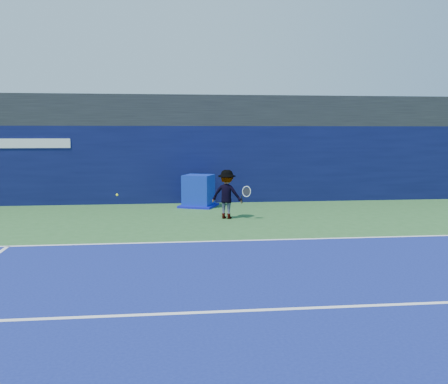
% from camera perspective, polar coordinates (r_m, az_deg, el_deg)
% --- Properties ---
extents(ground, '(80.00, 80.00, 0.00)m').
position_cam_1_polar(ground, '(9.81, 0.38, -9.46)').
color(ground, '#2E612B').
rests_on(ground, ground).
extents(baseline, '(24.00, 0.10, 0.01)m').
position_cam_1_polar(baseline, '(12.70, -1.24, -5.65)').
color(baseline, white).
rests_on(baseline, ground).
extents(service_line, '(24.00, 0.10, 0.01)m').
position_cam_1_polar(service_line, '(7.93, 2.15, -13.42)').
color(service_line, white).
rests_on(service_line, ground).
extents(stadium_band, '(36.00, 3.00, 1.20)m').
position_cam_1_polar(stadium_band, '(20.90, -3.42, 9.13)').
color(stadium_band, black).
rests_on(stadium_band, back_wall_assembly).
extents(back_wall_assembly, '(36.00, 1.03, 3.00)m').
position_cam_1_polar(back_wall_assembly, '(19.92, -3.24, 3.21)').
color(back_wall_assembly, '#0A0F3A').
rests_on(back_wall_assembly, ground).
extents(equipment_cart, '(1.62, 1.62, 1.19)m').
position_cam_1_polar(equipment_cart, '(18.57, -2.94, -0.02)').
color(equipment_cart, '#0B219D').
rests_on(equipment_cart, ground).
extents(tennis_player, '(1.32, 0.95, 1.57)m').
position_cam_1_polar(tennis_player, '(15.97, 0.33, -0.26)').
color(tennis_player, silver).
rests_on(tennis_player, ground).
extents(tennis_ball, '(0.07, 0.07, 0.07)m').
position_cam_1_polar(tennis_ball, '(15.09, -12.13, -0.32)').
color(tennis_ball, yellow).
rests_on(tennis_ball, ground).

